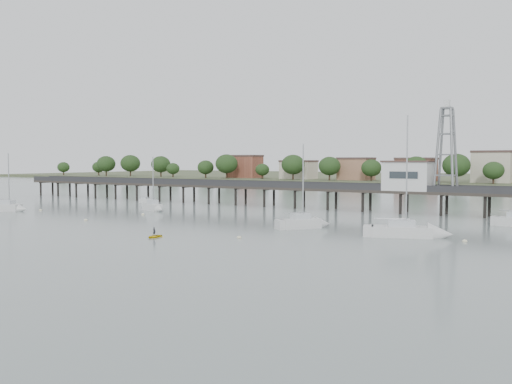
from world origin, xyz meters
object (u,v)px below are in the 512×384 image
at_px(pier, 284,188).
at_px(white_tender, 147,201).
at_px(lattice_tower, 446,150).
at_px(yellow_dinghy, 154,237).
at_px(sailboat_b, 155,207).
at_px(sailboat_d, 416,232).
at_px(sailboat_a, 12,208).
at_px(sailboat_c, 307,223).

distance_m(pier, white_tender, 31.81).
xyz_separation_m(lattice_tower, yellow_dinghy, (-22.73, -47.59, -11.10)).
bearing_deg(sailboat_b, sailboat_d, 10.44).
distance_m(lattice_tower, sailboat_d, 32.61).
height_order(sailboat_a, sailboat_c, sailboat_c).
height_order(sailboat_c, yellow_dinghy, sailboat_c).
distance_m(sailboat_d, sailboat_c, 15.58).
bearing_deg(sailboat_d, yellow_dinghy, -166.64).
height_order(sailboat_d, white_tender, sailboat_d).
distance_m(white_tender, yellow_dinghy, 57.53).
distance_m(sailboat_c, yellow_dinghy, 21.69).
bearing_deg(white_tender, sailboat_a, -116.91).
bearing_deg(sailboat_a, sailboat_b, 17.96).
height_order(lattice_tower, white_tender, lattice_tower).
bearing_deg(lattice_tower, white_tender, -174.46).
bearing_deg(sailboat_d, sailboat_a, 164.34).
bearing_deg(pier, yellow_dinghy, -79.56).
bearing_deg(yellow_dinghy, sailboat_b, 127.74).
bearing_deg(lattice_tower, sailboat_a, -153.25).
distance_m(pier, sailboat_b, 26.10).
bearing_deg(lattice_tower, pier, -180.00).
height_order(pier, white_tender, pier).
bearing_deg(pier, sailboat_b, -127.68).
bearing_deg(lattice_tower, sailboat_c, -111.37).
bearing_deg(pier, white_tender, -168.94).
relative_size(sailboat_d, white_tender, 3.98).
distance_m(sailboat_c, white_tender, 56.10).
relative_size(sailboat_b, white_tender, 2.64).
distance_m(sailboat_a, sailboat_c, 58.01).
bearing_deg(sailboat_b, pier, 73.87).
distance_m(sailboat_a, yellow_dinghy, 48.12).
relative_size(pier, sailboat_d, 9.55).
distance_m(lattice_tower, white_tender, 63.74).
height_order(pier, lattice_tower, lattice_tower).
distance_m(lattice_tower, yellow_dinghy, 53.90).
distance_m(sailboat_b, sailboat_a, 26.07).
relative_size(sailboat_a, yellow_dinghy, 4.76).
relative_size(white_tender, yellow_dinghy, 1.68).
height_order(pier, sailboat_b, sailboat_b).
relative_size(sailboat_a, white_tender, 2.82).
distance_m(sailboat_d, white_tender, 71.03).
xyz_separation_m(pier, sailboat_d, (35.61, -30.61, -3.16)).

